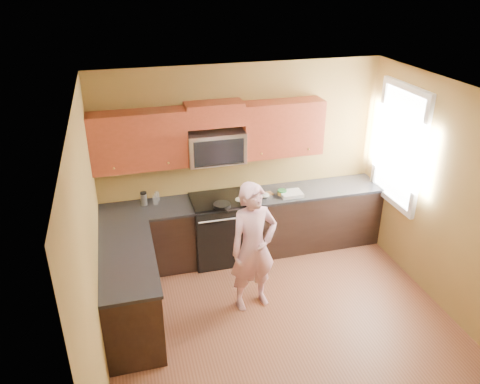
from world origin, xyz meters
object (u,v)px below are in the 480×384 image
object	(u,v)px
stove	(219,229)
travel_mug	(144,205)
butter_tub	(282,195)
microwave	(216,161)
frying_pan	(222,207)
woman	(253,248)

from	to	relation	value
stove	travel_mug	xyz separation A→B (m)	(-1.00, 0.14, 0.45)
travel_mug	butter_tub	bearing A→B (deg)	-5.83
microwave	frying_pan	size ratio (longest dim) A/B	1.87
butter_tub	travel_mug	bearing A→B (deg)	174.17
microwave	butter_tub	size ratio (longest dim) A/B	6.06
stove	travel_mug	distance (m)	1.10
stove	butter_tub	world-z (taller)	butter_tub
stove	microwave	world-z (taller)	microwave
woman	microwave	bearing A→B (deg)	87.76
microwave	travel_mug	world-z (taller)	microwave
frying_pan	butter_tub	bearing A→B (deg)	6.92
microwave	travel_mug	size ratio (longest dim) A/B	4.10
microwave	woman	size ratio (longest dim) A/B	0.46
travel_mug	frying_pan	bearing A→B (deg)	-21.93
microwave	woman	bearing A→B (deg)	-82.55
woman	frying_pan	bearing A→B (deg)	91.81
woman	butter_tub	distance (m)	1.30
butter_tub	microwave	bearing A→B (deg)	168.82
woman	butter_tub	bearing A→B (deg)	45.61
microwave	frying_pan	distance (m)	0.63
stove	woman	size ratio (longest dim) A/B	0.58
frying_pan	travel_mug	world-z (taller)	travel_mug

